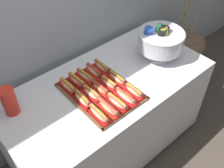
# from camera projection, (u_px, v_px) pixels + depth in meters

# --- Properties ---
(ground_plane) EXTENTS (10.00, 10.00, 0.00)m
(ground_plane) POSITION_uv_depth(u_px,v_px,m) (108.00, 144.00, 2.37)
(ground_plane) COLOR #4C4238
(buffet_table) EXTENTS (1.55, 0.76, 0.77)m
(buffet_table) POSITION_uv_depth(u_px,v_px,m) (108.00, 116.00, 2.10)
(buffet_table) COLOR silver
(buffet_table) RESTS_ON ground_plane
(floor_vase) EXTENTS (0.50, 0.50, 1.16)m
(floor_vase) POSITION_uv_depth(u_px,v_px,m) (179.00, 62.00, 2.76)
(floor_vase) COLOR brown
(floor_vase) RESTS_ON ground_plane
(serving_tray) EXTENTS (0.41, 0.53, 0.01)m
(serving_tray) POSITION_uv_depth(u_px,v_px,m) (101.00, 92.00, 1.77)
(serving_tray) COLOR brown
(serving_tray) RESTS_ON buffet_table
(hot_dog_0) EXTENTS (0.06, 0.18, 0.06)m
(hot_dog_0) POSITION_uv_depth(u_px,v_px,m) (99.00, 114.00, 1.59)
(hot_dog_0) COLOR #B21414
(hot_dog_0) RESTS_ON serving_tray
(hot_dog_1) EXTENTS (0.06, 0.18, 0.06)m
(hot_dog_1) POSITION_uv_depth(u_px,v_px,m) (108.00, 108.00, 1.62)
(hot_dog_1) COLOR red
(hot_dog_1) RESTS_ON serving_tray
(hot_dog_2) EXTENTS (0.07, 0.17, 0.06)m
(hot_dog_2) POSITION_uv_depth(u_px,v_px,m) (117.00, 102.00, 1.66)
(hot_dog_2) COLOR #B21414
(hot_dog_2) RESTS_ON serving_tray
(hot_dog_3) EXTENTS (0.07, 0.18, 0.06)m
(hot_dog_3) POSITION_uv_depth(u_px,v_px,m) (126.00, 97.00, 1.70)
(hot_dog_3) COLOR red
(hot_dog_3) RESTS_ON serving_tray
(hot_dog_4) EXTENTS (0.06, 0.16, 0.06)m
(hot_dog_4) POSITION_uv_depth(u_px,v_px,m) (134.00, 91.00, 1.73)
(hot_dog_4) COLOR red
(hot_dog_4) RESTS_ON serving_tray
(hot_dog_5) EXTENTS (0.07, 0.18, 0.06)m
(hot_dog_5) POSITION_uv_depth(u_px,v_px,m) (83.00, 99.00, 1.68)
(hot_dog_5) COLOR #B21414
(hot_dog_5) RESTS_ON serving_tray
(hot_dog_6) EXTENTS (0.08, 0.17, 0.06)m
(hot_dog_6) POSITION_uv_depth(u_px,v_px,m) (92.00, 94.00, 1.71)
(hot_dog_6) COLOR red
(hot_dog_6) RESTS_ON serving_tray
(hot_dog_7) EXTENTS (0.06, 0.17, 0.06)m
(hot_dog_7) POSITION_uv_depth(u_px,v_px,m) (101.00, 88.00, 1.75)
(hot_dog_7) COLOR red
(hot_dog_7) RESTS_ON serving_tray
(hot_dog_8) EXTENTS (0.07, 0.16, 0.06)m
(hot_dog_8) POSITION_uv_depth(u_px,v_px,m) (109.00, 83.00, 1.79)
(hot_dog_8) COLOR red
(hot_dog_8) RESTS_ON serving_tray
(hot_dog_9) EXTENTS (0.06, 0.17, 0.06)m
(hot_dog_9) POSITION_uv_depth(u_px,v_px,m) (117.00, 78.00, 1.82)
(hot_dog_9) COLOR red
(hot_dog_9) RESTS_ON serving_tray
(hot_dog_10) EXTENTS (0.06, 0.18, 0.06)m
(hot_dog_10) POSITION_uv_depth(u_px,v_px,m) (68.00, 86.00, 1.77)
(hot_dog_10) COLOR red
(hot_dog_10) RESTS_ON serving_tray
(hot_dog_11) EXTENTS (0.07, 0.17, 0.06)m
(hot_dog_11) POSITION_uv_depth(u_px,v_px,m) (77.00, 81.00, 1.80)
(hot_dog_11) COLOR #B21414
(hot_dog_11) RESTS_ON serving_tray
(hot_dog_12) EXTENTS (0.07, 0.19, 0.06)m
(hot_dog_12) POSITION_uv_depth(u_px,v_px,m) (86.00, 76.00, 1.84)
(hot_dog_12) COLOR red
(hot_dog_12) RESTS_ON serving_tray
(hot_dog_13) EXTENTS (0.07, 0.17, 0.06)m
(hot_dog_13) POSITION_uv_depth(u_px,v_px,m) (94.00, 71.00, 1.88)
(hot_dog_13) COLOR red
(hot_dog_13) RESTS_ON serving_tray
(hot_dog_14) EXTENTS (0.07, 0.17, 0.06)m
(hot_dog_14) POSITION_uv_depth(u_px,v_px,m) (102.00, 67.00, 1.91)
(hot_dog_14) COLOR red
(hot_dog_14) RESTS_ON serving_tray
(punch_bowl) EXTENTS (0.35, 0.35, 0.27)m
(punch_bowl) POSITION_uv_depth(u_px,v_px,m) (160.00, 40.00, 1.96)
(punch_bowl) COLOR silver
(punch_bowl) RESTS_ON buffet_table
(cup_stack) EXTENTS (0.09, 0.09, 0.19)m
(cup_stack) POSITION_uv_depth(u_px,v_px,m) (9.00, 101.00, 1.58)
(cup_stack) COLOR red
(cup_stack) RESTS_ON buffet_table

